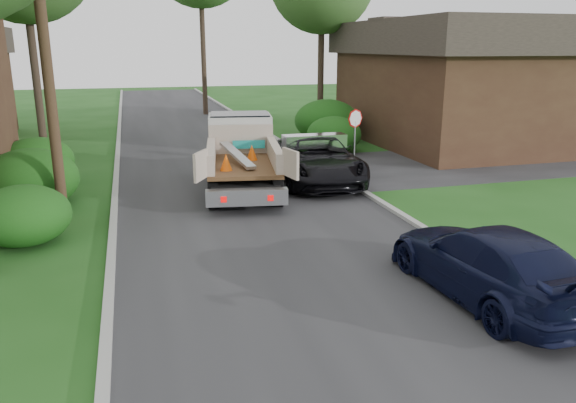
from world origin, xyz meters
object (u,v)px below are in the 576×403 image
at_px(stop_sign, 355,127).
at_px(flatbed_truck, 241,148).
at_px(black_pickup, 318,159).
at_px(house_right, 460,81).
at_px(utility_pole, 44,35).
at_px(navy_suv, 489,263).

distance_m(stop_sign, flatbed_truck, 5.00).
bearing_deg(black_pickup, house_right, 40.79).
height_order(utility_pole, navy_suv, utility_pole).
relative_size(stop_sign, house_right, 0.19).
relative_size(utility_pole, black_pickup, 1.67).
bearing_deg(utility_pole, black_pickup, 16.41).
height_order(house_right, black_pickup, house_right).
height_order(flatbed_truck, black_pickup, flatbed_truck).
xyz_separation_m(flatbed_truck, black_pickup, (2.79, -0.34, -0.50)).
xyz_separation_m(stop_sign, house_right, (7.80, 5.00, 1.38)).
distance_m(stop_sign, utility_pole, 11.91).
bearing_deg(flatbed_truck, black_pickup, 2.06).
distance_m(flatbed_truck, navy_suv, 11.14).
bearing_deg(flatbed_truck, stop_sign, 22.23).
relative_size(stop_sign, black_pickup, 0.41).
bearing_deg(navy_suv, stop_sign, -102.14).
relative_size(house_right, navy_suv, 2.56).
bearing_deg(navy_suv, black_pickup, -92.26).
relative_size(utility_pole, house_right, 0.77).
bearing_deg(flatbed_truck, navy_suv, -66.03).
xyz_separation_m(utility_pole, navy_suv, (8.70, -7.86, -4.44)).
height_order(house_right, flatbed_truck, house_right).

